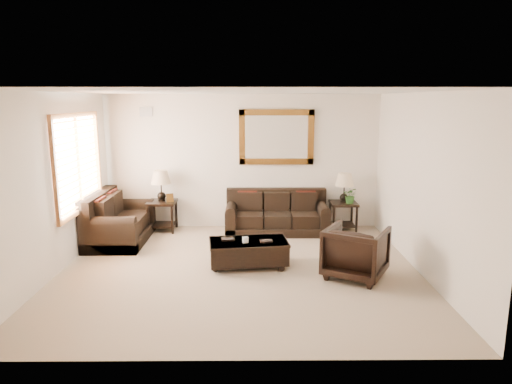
{
  "coord_description": "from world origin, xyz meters",
  "views": [
    {
      "loc": [
        0.21,
        -6.68,
        2.59
      ],
      "look_at": [
        0.26,
        0.6,
        1.11
      ],
      "focal_mm": 32.0,
      "sensor_mm": 36.0,
      "label": 1
    }
  ],
  "objects_px": {
    "sofa": "(277,217)",
    "coffee_table": "(248,250)",
    "end_table_right": "(344,193)",
    "armchair": "(356,249)",
    "loveseat": "(117,224)",
    "end_table_left": "(161,192)"
  },
  "relations": [
    {
      "from": "sofa",
      "to": "end_table_left",
      "type": "distance_m",
      "value": 2.34
    },
    {
      "from": "coffee_table",
      "to": "sofa",
      "type": "bearing_deg",
      "value": 67.27
    },
    {
      "from": "sofa",
      "to": "end_table_left",
      "type": "bearing_deg",
      "value": 178.01
    },
    {
      "from": "end_table_left",
      "to": "armchair",
      "type": "xyz_separation_m",
      "value": [
        3.33,
        -2.47,
        -0.38
      ]
    },
    {
      "from": "loveseat",
      "to": "end_table_left",
      "type": "xyz_separation_m",
      "value": [
        0.71,
        0.7,
        0.46
      ]
    },
    {
      "from": "loveseat",
      "to": "end_table_right",
      "type": "distance_m",
      "value": 4.41
    },
    {
      "from": "coffee_table",
      "to": "end_table_left",
      "type": "bearing_deg",
      "value": 124.09
    },
    {
      "from": "sofa",
      "to": "end_table_left",
      "type": "relative_size",
      "value": 1.64
    },
    {
      "from": "end_table_right",
      "to": "coffee_table",
      "type": "height_order",
      "value": "end_table_right"
    },
    {
      "from": "end_table_right",
      "to": "armchair",
      "type": "height_order",
      "value": "end_table_right"
    },
    {
      "from": "end_table_right",
      "to": "armchair",
      "type": "distance_m",
      "value": 2.52
    },
    {
      "from": "loveseat",
      "to": "coffee_table",
      "type": "height_order",
      "value": "loveseat"
    },
    {
      "from": "sofa",
      "to": "loveseat",
      "type": "relative_size",
      "value": 1.23
    },
    {
      "from": "sofa",
      "to": "coffee_table",
      "type": "xyz_separation_m",
      "value": [
        -0.55,
        -1.93,
        -0.04
      ]
    },
    {
      "from": "loveseat",
      "to": "end_table_right",
      "type": "height_order",
      "value": "end_table_right"
    },
    {
      "from": "loveseat",
      "to": "end_table_left",
      "type": "bearing_deg",
      "value": -45.23
    },
    {
      "from": "sofa",
      "to": "armchair",
      "type": "xyz_separation_m",
      "value": [
        1.04,
        -2.39,
        0.13
      ]
    },
    {
      "from": "sofa",
      "to": "armchair",
      "type": "relative_size",
      "value": 2.37
    },
    {
      "from": "loveseat",
      "to": "end_table_right",
      "type": "xyz_separation_m",
      "value": [
        4.33,
        0.72,
        0.42
      ]
    },
    {
      "from": "end_table_left",
      "to": "armchair",
      "type": "distance_m",
      "value": 4.16
    },
    {
      "from": "loveseat",
      "to": "sofa",
      "type": "bearing_deg",
      "value": -78.29
    },
    {
      "from": "end_table_right",
      "to": "coffee_table",
      "type": "bearing_deg",
      "value": -133.05
    }
  ]
}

